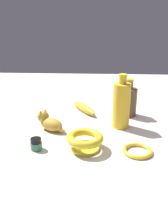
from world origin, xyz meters
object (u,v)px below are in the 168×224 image
bangle (137,151)px  cat_figurine (49,122)px  bottle_tall (121,105)px  bottle_short (128,101)px  nail_polish_jar (36,144)px  banana (84,108)px  bowl (85,140)px

bangle → cat_figurine: size_ratio=0.82×
bottle_tall → bangle: 0.23m
bottle_short → nail_polish_jar: 0.49m
bottle_short → nail_polish_jar: (-0.33, 0.35, -0.05)m
bangle → cat_figurine: (0.17, 0.33, 0.03)m
nail_polish_jar → banana: (0.37, -0.15, -0.00)m
cat_figurine → nail_polish_jar: bearing=173.7°
nail_polish_jar → bottle_tall: bearing=-56.5°
bottle_tall → nail_polish_jar: bottle_tall is taller
bottle_tall → cat_figurine: bearing=98.6°
bowl → bottle_tall: bearing=-35.3°
bangle → bowl: 0.18m
bangle → banana: banana is taller
cat_figurine → nail_polish_jar: cat_figurine is taller
cat_figurine → nail_polish_jar: (-0.16, 0.02, -0.01)m
banana → bowl: (-0.36, -0.02, 0.02)m
cat_figurine → banana: (0.21, -0.13, -0.02)m
bottle_short → banana: bearing=80.4°
bottle_tall → banana: bottle_tall is taller
bottle_tall → cat_figurine: bottle_tall is taller
bottle_tall → bowl: 0.25m
bottle_short → banana: size_ratio=0.91×
bottle_tall → bottle_short: (0.13, -0.05, -0.03)m
bottle_tall → bottle_short: bottle_tall is taller
cat_figurine → bowl: 0.22m
cat_figurine → nail_polish_jar: size_ratio=2.99×
bowl → bangle: bearing=-94.1°
bangle → cat_figurine: cat_figurine is taller
bottle_tall → banana: 0.24m
bottle_tall → cat_figurine: (-0.04, 0.29, -0.06)m
cat_figurine → bangle: bearing=-116.5°
nail_polish_jar → bowl: size_ratio=0.33×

